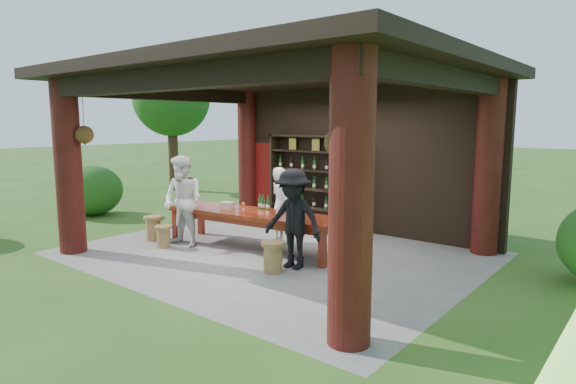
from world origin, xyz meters
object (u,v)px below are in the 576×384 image
Objects in this scene: host at (280,205)px; napkin_basket at (228,205)px; stool_near_left at (164,236)px; wine_shelf at (314,181)px; guest_man at (293,219)px; guest_woman at (183,201)px; stool_near_right at (273,256)px; stool_far_left at (153,227)px; tasting_table at (254,217)px.

host is 6.11× the size of napkin_basket.
napkin_basket is at bearing 73.94° from host.
napkin_basket is (0.83, 1.00, 0.58)m from stool_near_left.
host reaches higher than napkin_basket.
wine_shelf is 3.45m from guest_man.
guest_woman is (-1.34, -1.49, 0.13)m from host.
wine_shelf reaches higher than host.
guest_man is (1.35, -1.28, 0.07)m from host.
stool_near_right is 3.46m from stool_far_left.
stool_near_right is 2.20m from napkin_basket.
wine_shelf is at bearing 115.82° from guest_man.
stool_far_left is 1.77m from napkin_basket.
stool_near_left is 1.43m from napkin_basket.
stool_far_left is 2.79m from host.
stool_far_left is (-3.46, 0.08, -0.00)m from stool_near_right.
wine_shelf reaches higher than stool_far_left.
guest_man is (2.68, 0.21, -0.06)m from guest_woman.
stool_far_left is at bearing 60.54° from host.
guest_man is at bearing -12.12° from napkin_basket.
guest_woman is at bearing 57.37° from stool_near_left.
wine_shelf is at bearing 115.13° from stool_near_right.
napkin_basket is (-0.36, -2.54, -0.30)m from wine_shelf.
tasting_table reaches higher than stool_far_left.
guest_woman is 2.69m from guest_man.
wine_shelf is at bearing 71.31° from stool_near_left.
guest_man reaches higher than stool_near_right.
tasting_table is at bearing 25.75° from guest_woman.
stool_near_left is 3.02m from guest_man.
wine_shelf is 3.84m from stool_near_left.
stool_near_left is at bearing -129.90° from napkin_basket.
host is at bearing 84.43° from tasting_table.
guest_woman is at bearing -149.74° from tasting_table.
stool_near_left is 0.85× the size of stool_far_left.
stool_far_left is at bearing -178.78° from guest_man.
guest_woman reaches higher than stool_far_left.
guest_man is at bearing 73.91° from stool_near_right.
wine_shelf reaches higher than stool_near_right.
host is at bearing 49.09° from napkin_basket.
host is (0.36, -1.71, -0.32)m from wine_shelf.
tasting_table is 2.24× the size of guest_man.
guest_man is at bearing -0.04° from guest_woman.
napkin_basket is at bearing -172.72° from tasting_table.
tasting_table is 7.38× the size of stool_far_left.
tasting_table is 1.88m from stool_near_left.
host is at bearing 132.62° from guest_man.
wine_shelf is 3.89m from stool_far_left.
host is 0.92× the size of guest_man.
napkin_basket is at bearing 42.28° from guest_woman.
tasting_table is at bearing 144.56° from stool_near_right.
guest_woman is 0.90m from napkin_basket.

